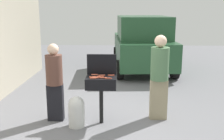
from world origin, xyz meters
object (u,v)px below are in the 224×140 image
hot_dog_3 (111,75)px  parked_minivan (142,43)px  hot_dog_9 (93,78)px  person_right (159,74)px  hot_dog_6 (95,78)px  hot_dog_1 (102,75)px  hot_dog_5 (103,78)px  bbq_grill (101,84)px  hot_dog_4 (108,78)px  hot_dog_8 (94,75)px  person_left (54,80)px  hot_dog_7 (92,77)px  hot_dog_2 (97,77)px  propane_tank (76,111)px  hot_dog_0 (100,76)px

hot_dog_3 → parked_minivan: parked_minivan is taller
hot_dog_9 → person_right: size_ratio=0.07×
hot_dog_6 → hot_dog_1: bearing=58.1°
hot_dog_5 → hot_dog_9: same height
bbq_grill → hot_dog_9: hot_dog_9 is taller
hot_dog_1 → hot_dog_4: same height
hot_dog_3 → hot_dog_8: (-0.34, 0.05, 0.00)m
person_left → hot_dog_7: bearing=-20.8°
hot_dog_2 → hot_dog_1: bearing=63.8°
hot_dog_1 → person_right: (1.18, 0.18, -0.02)m
hot_dog_3 → person_right: size_ratio=0.07×
hot_dog_4 → propane_tank: size_ratio=0.21×
hot_dog_6 → hot_dog_7: (-0.05, 0.06, 0.00)m
hot_dog_6 → parked_minivan: parked_minivan is taller
person_right → hot_dog_2: bearing=24.7°
hot_dog_3 → hot_dog_6: bearing=-147.3°
bbq_grill → hot_dog_9: 0.26m
bbq_grill → hot_dog_3: bearing=25.7°
hot_dog_8 → person_left: (-0.82, -0.02, -0.11)m
hot_dog_4 → bbq_grill: bearing=135.2°
hot_dog_0 → hot_dog_6: size_ratio=1.00×
person_left → person_right: person_right is taller
hot_dog_0 → hot_dog_9: bearing=-133.5°
hot_dog_6 → hot_dog_2: bearing=38.4°
hot_dog_7 → parked_minivan: size_ratio=0.03×
hot_dog_0 → hot_dog_3: size_ratio=1.00×
hot_dog_1 → hot_dog_3: bearing=1.2°
bbq_grill → hot_dog_1: bearing=85.1°
hot_dog_6 → hot_dog_8: (-0.03, 0.24, 0.00)m
propane_tank → person_right: bearing=15.5°
hot_dog_9 → parked_minivan: bearing=75.6°
hot_dog_2 → hot_dog_6: size_ratio=1.00×
hot_dog_2 → hot_dog_5: 0.13m
hot_dog_4 → person_left: 1.15m
parked_minivan → person_right: bearing=86.6°
bbq_grill → person_left: 0.97m
hot_dog_6 → hot_dog_7: same height
hot_dog_5 → propane_tank: (-0.53, -0.08, -0.66)m
hot_dog_9 → propane_tank: (-0.33, -0.04, -0.66)m
propane_tank → parked_minivan: size_ratio=0.14×
hot_dog_2 → hot_dog_7: bearing=161.7°
hot_dog_1 → parked_minivan: (1.19, 5.00, 0.04)m
hot_dog_8 → propane_tank: (-0.33, -0.33, -0.66)m
hot_dog_9 → parked_minivan: parked_minivan is taller
hot_dog_9 → person_right: person_right is taller
hot_dog_2 → propane_tank: (-0.41, -0.12, -0.66)m
hot_dog_3 → hot_dog_6: 0.37m
bbq_grill → parked_minivan: bearing=76.8°
hot_dog_6 → hot_dog_9: same height
hot_dog_2 → propane_tank: size_ratio=0.21×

